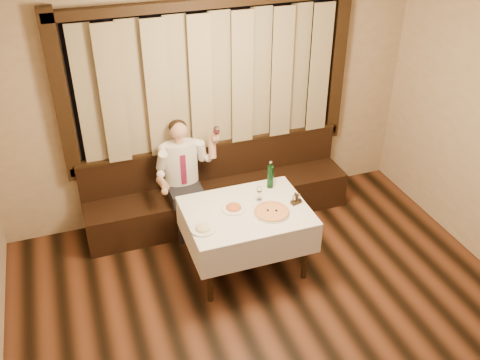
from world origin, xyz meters
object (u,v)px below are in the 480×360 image
object	(u,v)px
pasta_red	(234,206)
seated_man	(183,169)
dining_table	(246,218)
pizza	(272,212)
green_bottle	(270,176)
banquette	(218,194)
cruet_caddy	(296,200)
pasta_cream	(203,227)

from	to	relation	value
pasta_red	seated_man	bearing A→B (deg)	109.59
dining_table	pizza	size ratio (longest dim) A/B	3.34
dining_table	green_bottle	distance (m)	0.56
banquette	cruet_caddy	size ratio (longest dim) A/B	26.21
green_bottle	cruet_caddy	size ratio (longest dim) A/B	2.63
seated_man	dining_table	bearing A→B (deg)	-65.28
pasta_red	seated_man	xyz separation A→B (m)	(-0.31, 0.87, 0.01)
pasta_cream	seated_man	xyz separation A→B (m)	(0.08, 1.11, 0.01)
banquette	seated_man	size ratio (longest dim) A/B	2.34
pasta_cream	cruet_caddy	world-z (taller)	cruet_caddy
dining_table	pasta_cream	size ratio (longest dim) A/B	4.95
pasta_red	cruet_caddy	world-z (taller)	cruet_caddy
seated_man	cruet_caddy	bearing A→B (deg)	-45.99
pasta_red	banquette	bearing A→B (deg)	82.95
banquette	green_bottle	size ratio (longest dim) A/B	9.98
dining_table	cruet_caddy	distance (m)	0.55
pizza	pasta_cream	size ratio (longest dim) A/B	1.48
pasta_red	seated_man	distance (m)	0.93
banquette	pasta_cream	world-z (taller)	banquette
dining_table	cruet_caddy	size ratio (longest dim) A/B	10.40
banquette	green_bottle	world-z (taller)	green_bottle
pizza	seated_man	xyz separation A→B (m)	(-0.65, 1.07, 0.03)
cruet_caddy	dining_table	bearing A→B (deg)	159.07
banquette	cruet_caddy	xyz separation A→B (m)	(0.53, -1.08, 0.49)
dining_table	green_bottle	world-z (taller)	green_bottle
green_bottle	cruet_caddy	world-z (taller)	green_bottle
pizza	seated_man	size ratio (longest dim) A/B	0.28
seated_man	pasta_cream	bearing A→B (deg)	-94.29
pizza	cruet_caddy	xyz separation A→B (m)	(0.31, 0.08, 0.03)
cruet_caddy	banquette	bearing A→B (deg)	101.55
green_bottle	cruet_caddy	xyz separation A→B (m)	(0.14, -0.38, -0.09)
dining_table	seated_man	bearing A→B (deg)	114.72
pizza	pasta_cream	bearing A→B (deg)	-177.46
banquette	pizza	world-z (taller)	banquette
green_bottle	dining_table	bearing A→B (deg)	-140.56
pasta_red	cruet_caddy	bearing A→B (deg)	-10.43
pasta_cream	green_bottle	size ratio (longest dim) A/B	0.80
dining_table	cruet_caddy	xyz separation A→B (m)	(0.53, -0.06, 0.15)
pasta_red	green_bottle	size ratio (longest dim) A/B	0.81
green_bottle	banquette	bearing A→B (deg)	119.21
pizza	cruet_caddy	world-z (taller)	cruet_caddy
pasta_cream	seated_man	world-z (taller)	seated_man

